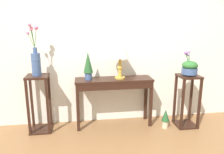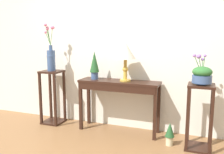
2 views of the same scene
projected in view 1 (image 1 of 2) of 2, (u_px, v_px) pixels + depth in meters
back_wall_with_art at (109, 38)px, 3.62m from camera, size 9.00×0.10×2.80m
console_table at (114, 87)px, 3.53m from camera, size 1.21×0.35×0.79m
table_lamp at (120, 52)px, 3.43m from camera, size 0.30×0.30×0.57m
potted_plant_on_console at (88, 65)px, 3.41m from camera, size 0.14×0.14×0.43m
pedestal_stand_left at (39, 104)px, 3.41m from camera, size 0.32×0.32×0.89m
flower_vase_tall_left at (36, 60)px, 3.25m from camera, size 0.17×0.16×0.76m
pedestal_stand_right at (187, 101)px, 3.58m from camera, size 0.32×0.32×0.85m
planter_bowl_wide_right at (190, 67)px, 3.45m from camera, size 0.24×0.24×0.38m
potted_plant_floor at (165, 118)px, 3.55m from camera, size 0.12×0.12×0.32m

